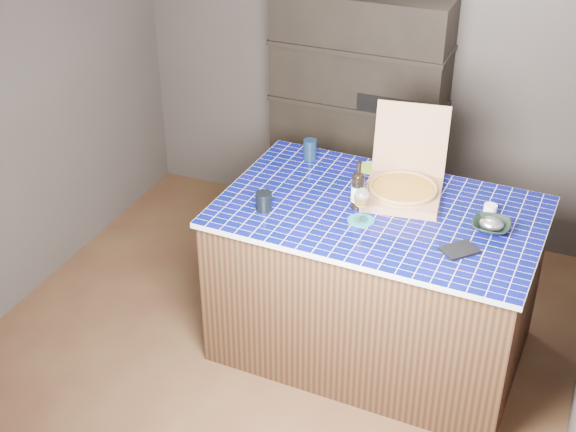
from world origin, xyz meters
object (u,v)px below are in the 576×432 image
at_px(pizza_box, 404,186).
at_px(dvd_case, 459,250).
at_px(wine_glass, 362,199).
at_px(kitchen_island, 375,281).
at_px(mead_bottle, 358,190).
at_px(bowl, 491,226).

xyz_separation_m(pizza_box, dvd_case, (0.42, -0.44, -0.06)).
bearing_deg(pizza_box, wine_glass, -119.38).
height_order(kitchen_island, mead_bottle, mead_bottle).
xyz_separation_m(mead_bottle, wine_glass, (0.07, -0.13, 0.03)).
height_order(kitchen_island, dvd_case, dvd_case).
distance_m(mead_bottle, dvd_case, 0.67).
height_order(pizza_box, wine_glass, pizza_box).
distance_m(kitchen_island, dvd_case, 0.74).
height_order(kitchen_island, wine_glass, wine_glass).
bearing_deg(wine_glass, mead_bottle, 116.91).
distance_m(mead_bottle, wine_glass, 0.15).
relative_size(pizza_box, dvd_case, 3.14).
bearing_deg(wine_glass, dvd_case, -9.07).
bearing_deg(dvd_case, kitchen_island, -163.51).
distance_m(kitchen_island, pizza_box, 0.59).
xyz_separation_m(kitchen_island, bowl, (0.61, 0.02, 0.51)).
xyz_separation_m(mead_bottle, dvd_case, (0.63, -0.22, -0.11)).
height_order(pizza_box, mead_bottle, pizza_box).
bearing_deg(dvd_case, pizza_box, 176.39).
bearing_deg(kitchen_island, dvd_case, -24.23).
height_order(wine_glass, dvd_case, wine_glass).
xyz_separation_m(mead_bottle, bowl, (0.74, 0.05, -0.09)).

